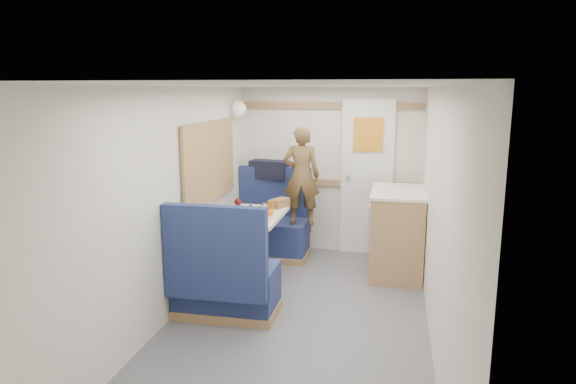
% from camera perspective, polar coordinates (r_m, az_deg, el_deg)
% --- Properties ---
extents(floor, '(4.50, 4.50, 0.00)m').
position_cam_1_polar(floor, '(4.44, 0.70, -15.04)').
color(floor, '#515156').
rests_on(floor, ground).
extents(ceiling, '(4.50, 4.50, 0.00)m').
position_cam_1_polar(ceiling, '(3.98, 0.77, 11.76)').
color(ceiling, silver).
rests_on(ceiling, wall_back).
extents(wall_back, '(2.20, 0.02, 2.00)m').
position_cam_1_polar(wall_back, '(6.27, 4.69, 2.39)').
color(wall_back, silver).
rests_on(wall_back, floor).
extents(wall_left, '(0.02, 4.50, 2.00)m').
position_cam_1_polar(wall_left, '(4.43, -13.37, -1.63)').
color(wall_left, silver).
rests_on(wall_left, floor).
extents(wall_right, '(0.02, 4.50, 2.00)m').
position_cam_1_polar(wall_right, '(4.04, 16.28, -3.05)').
color(wall_right, silver).
rests_on(wall_right, floor).
extents(oak_trim_low, '(2.15, 0.02, 0.08)m').
position_cam_1_polar(oak_trim_low, '(6.28, 4.64, 1.01)').
color(oak_trim_low, olive).
rests_on(oak_trim_low, wall_back).
extents(oak_trim_high, '(2.15, 0.02, 0.08)m').
position_cam_1_polar(oak_trim_high, '(6.18, 4.78, 9.52)').
color(oak_trim_high, olive).
rests_on(oak_trim_high, wall_back).
extents(side_window, '(0.04, 1.30, 0.72)m').
position_cam_1_polar(side_window, '(5.29, -8.72, 3.36)').
color(side_window, '#9EA68D').
rests_on(side_window, wall_left).
extents(rear_door, '(0.62, 0.12, 1.86)m').
position_cam_1_polar(rear_door, '(6.21, 8.77, 1.94)').
color(rear_door, white).
rests_on(rear_door, wall_back).
extents(dinette_table, '(0.62, 0.92, 0.72)m').
position_cam_1_polar(dinette_table, '(5.29, -4.12, -4.10)').
color(dinette_table, white).
rests_on(dinette_table, floor).
extents(bench_far, '(0.90, 0.59, 1.05)m').
position_cam_1_polar(bench_far, '(6.17, -1.89, -4.40)').
color(bench_far, '#17204C').
rests_on(bench_far, floor).
extents(bench_near, '(0.90, 0.59, 1.05)m').
position_cam_1_polar(bench_near, '(4.59, -7.06, -10.09)').
color(bench_near, '#17204C').
rests_on(bench_near, floor).
extents(ledge, '(0.90, 0.14, 0.04)m').
position_cam_1_polar(ledge, '(6.28, -1.37, 1.32)').
color(ledge, olive).
rests_on(ledge, bench_far).
extents(dome_light, '(0.20, 0.20, 0.20)m').
position_cam_1_polar(dome_light, '(6.03, -5.66, 9.18)').
color(dome_light, white).
rests_on(dome_light, wall_left).
extents(galley_counter, '(0.57, 0.92, 0.92)m').
position_cam_1_polar(galley_counter, '(5.66, 11.97, -4.35)').
color(galley_counter, olive).
rests_on(galley_counter, floor).
extents(person, '(0.44, 0.31, 1.13)m').
position_cam_1_polar(person, '(5.79, 1.51, 1.83)').
color(person, brown).
rests_on(person, bench_far).
extents(duffel_bag, '(0.48, 0.28, 0.22)m').
position_cam_1_polar(duffel_bag, '(6.28, -2.09, 2.52)').
color(duffel_bag, black).
rests_on(duffel_bag, ledge).
extents(tray, '(0.35, 0.41, 0.02)m').
position_cam_1_polar(tray, '(5.09, -4.24, -2.83)').
color(tray, white).
rests_on(tray, dinette_table).
extents(orange_fruit, '(0.07, 0.07, 0.07)m').
position_cam_1_polar(orange_fruit, '(5.08, -2.05, -2.31)').
color(orange_fruit, '#E85D0A').
rests_on(orange_fruit, tray).
extents(cheese_block, '(0.11, 0.09, 0.03)m').
position_cam_1_polar(cheese_block, '(5.00, -3.71, -2.77)').
color(cheese_block, '#F2EB8B').
rests_on(cheese_block, tray).
extents(wine_glass, '(0.08, 0.08, 0.17)m').
position_cam_1_polar(wine_glass, '(5.22, -5.58, -1.20)').
color(wine_glass, white).
rests_on(wine_glass, dinette_table).
extents(tumbler_left, '(0.07, 0.07, 0.12)m').
position_cam_1_polar(tumbler_left, '(5.09, -7.33, -2.32)').
color(tumbler_left, white).
rests_on(tumbler_left, dinette_table).
extents(tumbler_right, '(0.07, 0.07, 0.11)m').
position_cam_1_polar(tumbler_right, '(5.24, -2.76, -1.87)').
color(tumbler_right, white).
rests_on(tumbler_right, dinette_table).
extents(beer_glass, '(0.07, 0.07, 0.11)m').
position_cam_1_polar(beer_glass, '(5.37, -1.95, -1.56)').
color(beer_glass, '#915415').
rests_on(beer_glass, dinette_table).
extents(pepper_grinder, '(0.04, 0.04, 0.09)m').
position_cam_1_polar(pepper_grinder, '(5.26, -4.18, -1.94)').
color(pepper_grinder, black).
rests_on(pepper_grinder, dinette_table).
extents(bread_loaf, '(0.20, 0.25, 0.09)m').
position_cam_1_polar(bread_loaf, '(5.54, -0.92, -1.22)').
color(bread_loaf, brown).
rests_on(bread_loaf, dinette_table).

